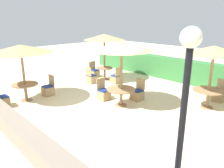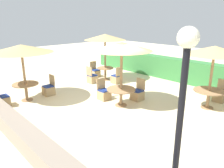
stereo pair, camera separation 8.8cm
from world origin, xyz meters
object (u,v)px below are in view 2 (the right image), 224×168
lamp_post (183,85)px  patio_chair_back_left_east (116,78)px  round_table_back_left (105,71)px  patio_chair_center_west (104,94)px  patio_chair_front_left_north (49,89)px  round_table_back_right (209,94)px  parasol_front_left (21,49)px  parasol_back_right (215,51)px  round_table_front_left (26,87)px  patio_chair_back_left_south (92,78)px  parasol_back_left (105,37)px  patio_chair_back_right_north (220,95)px  patio_chair_back_left_west (95,73)px  patio_chair_center_north (138,94)px  patio_chair_front_left_south (3,100)px  round_table_center (121,92)px  parasol_center (122,47)px

lamp_post → patio_chair_back_left_east: bearing=144.0°
round_table_back_left → patio_chair_center_west: size_ratio=1.01×
patio_chair_back_left_east → patio_chair_front_left_north: same height
round_table_back_right → patio_chair_center_west: 4.26m
parasol_front_left → patio_chair_center_west: bearing=48.9°
round_table_back_left → patio_chair_front_left_north: 3.64m
parasol_back_right → parasol_front_left: size_ratio=0.96×
patio_chair_back_left_east → patio_chair_front_left_north: 3.70m
round_table_front_left → patio_chair_center_west: bearing=48.9°
round_table_front_left → lamp_post: bearing=-0.4°
round_table_back_left → patio_chair_back_left_south: 1.00m
parasol_back_right → round_table_front_left: 7.71m
patio_chair_back_left_east → parasol_back_right: (4.93, 0.25, 2.02)m
parasol_back_left → parasol_front_left: parasol_back_left is taller
lamp_post → patio_chair_center_west: size_ratio=3.57×
patio_chair_center_west → parasol_back_right: bearing=124.2°
patio_chair_back_right_north → lamp_post: bearing=104.0°
patio_chair_back_left_west → patio_chair_center_north: 4.43m
parasol_back_right → patio_chair_center_west: size_ratio=2.64×
patio_chair_front_left_north → patio_chair_front_left_south: 2.03m
patio_chair_back_left_east → patio_chair_center_west: size_ratio=1.00×
round_table_center → patio_chair_back_left_south: bearing=161.2°
patio_chair_center_west → patio_chair_back_left_west: bearing=-123.1°
patio_chair_front_left_south → round_table_center: size_ratio=0.81×
parasol_back_right → patio_chair_front_left_south: 8.44m
round_table_back_left → parasol_back_right: (5.87, 0.23, 1.75)m
patio_chair_back_left_west → parasol_back_right: size_ratio=0.38×
parasol_back_right → patio_chair_front_left_north: size_ratio=2.64×
parasol_front_left → round_table_front_left: size_ratio=2.37×
parasol_back_right → round_table_center: bearing=-137.1°
patio_chair_back_left_east → round_table_back_right: patio_chair_back_left_east is taller
patio_chair_back_left_south → patio_chair_center_west: (2.36, -1.20, 0.00)m
round_table_back_right → patio_chair_back_right_north: (0.03, 1.11, -0.34)m
patio_chair_back_left_east → parasol_front_left: parasol_front_left is taller
round_table_front_left → patio_chair_center_north: (3.23, 3.55, -0.33)m
parasol_back_left → parasol_back_right: parasol_back_left is taller
lamp_post → round_table_center: lamp_post is taller
parasol_back_left → round_table_back_left: bearing=116.6°
parasol_front_left → parasol_center: size_ratio=1.00×
lamp_post → parasol_front_left: bearing=179.6°
round_table_back_right → patio_chair_center_north: patio_chair_center_north is taller
round_table_back_left → patio_chair_center_north: 3.58m
lamp_post → patio_chair_center_north: size_ratio=3.57×
lamp_post → patio_chair_front_left_south: 7.60m
patio_chair_back_left_west → patio_chair_center_north: same height
patio_chair_back_left_east → parasol_front_left: 5.12m
parasol_back_left → round_table_back_right: size_ratio=2.20×
parasol_front_left → patio_chair_back_right_north: bearing=46.3°
patio_chair_back_left_east → patio_chair_center_north: bearing=-114.2°
parasol_front_left → patio_chair_front_left_north: 2.23m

